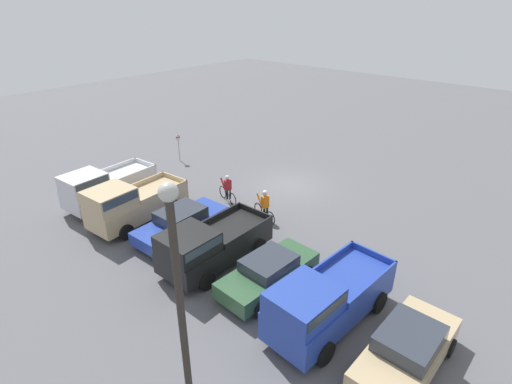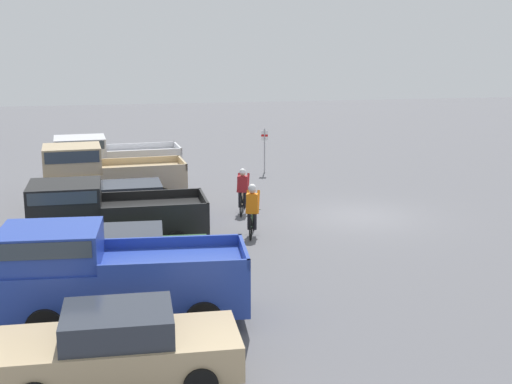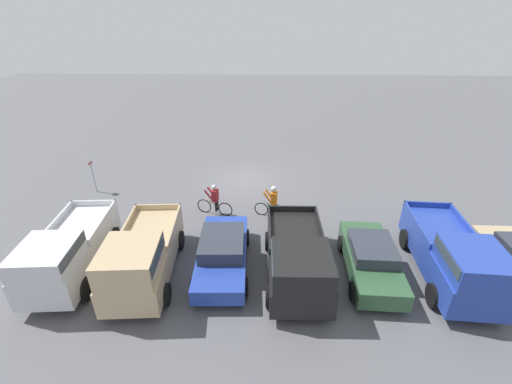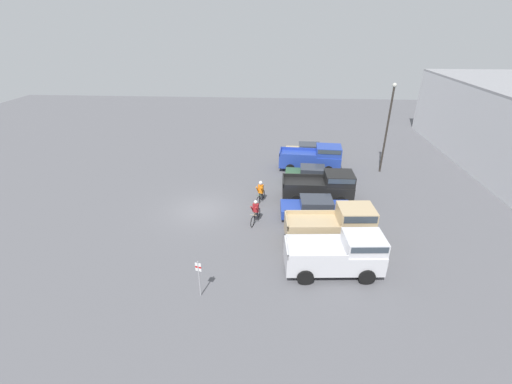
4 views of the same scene
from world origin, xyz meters
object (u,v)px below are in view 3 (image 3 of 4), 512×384
Objects in this scene: pickup_truck_0 at (454,256)px; sedan_2 at (223,252)px; pickup_truck_2 at (142,256)px; cyclist_1 at (273,201)px; fire_lane_sign at (92,171)px; sedan_1 at (371,258)px; pickup_truck_1 at (298,258)px; cyclist_0 at (215,200)px; pickup_truck_3 at (68,252)px.

pickup_truck_0 is 8.41m from sedan_2.
pickup_truck_2 is 6.73m from cyclist_1.
fire_lane_sign is (7.81, -6.18, 0.53)m from sedan_2.
sedan_1 is 0.86× the size of pickup_truck_1.
cyclist_1 reaches higher than sedan_1.
cyclist_0 is (3.66, -4.75, -0.29)m from pickup_truck_1.
pickup_truck_2 reaches higher than pickup_truck_3.
cyclist_0 is (9.23, -4.58, -0.38)m from pickup_truck_0.
sedan_1 is 7.70m from cyclist_0.
pickup_truck_0 is 7.75m from cyclist_1.
pickup_truck_3 is at bearing 2.53° from sedan_1.
pickup_truck_0 is 1.22× the size of sedan_1.
pickup_truck_2 is 2.88× the size of cyclist_0.
fire_lane_sign is at bearing -17.48° from cyclist_0.
sedan_1 is 14.87m from fire_lane_sign.
pickup_truck_2 reaches higher than cyclist_0.
fire_lane_sign is at bearing -54.61° from pickup_truck_2.
pickup_truck_3 is at bearing 44.82° from cyclist_0.
cyclist_1 is (-2.00, -3.81, 0.14)m from sedan_2.
cyclist_0 is (-4.72, -4.69, -0.36)m from pickup_truck_3.
cyclist_0 is at bearing -52.42° from pickup_truck_1.
pickup_truck_0 is 10.31m from cyclist_0.
sedan_2 is at bearing 62.29° from cyclist_1.
sedan_2 is 5.64m from pickup_truck_3.
pickup_truck_2 reaches higher than fire_lane_sign.
pickup_truck_0 is 1.05× the size of pickup_truck_1.
sedan_1 is at bearing 177.82° from sedan_2.
cyclist_0 is at bearing -26.40° from pickup_truck_0.
sedan_1 is at bearing 131.83° from cyclist_1.
cyclist_0 is 1.01× the size of cyclist_1.
pickup_truck_2 is at bearing 175.53° from pickup_truck_3.
fire_lane_sign is (9.81, -2.37, 0.39)m from cyclist_1.
pickup_truck_2 is at bearing 68.70° from cyclist_0.
sedan_2 is at bearing 102.06° from cyclist_0.
fire_lane_sign reaches higher than sedan_1.
sedan_2 is (2.80, -0.77, -0.36)m from pickup_truck_1.
cyclist_1 is at bearing -117.71° from sedan_2.
sedan_1 is at bearing 154.52° from fire_lane_sign.
pickup_truck_1 is 6.00m from cyclist_0.
pickup_truck_1 is 1.08× the size of sedan_2.
sedan_1 is 0.85× the size of pickup_truck_2.
cyclist_0 is at bearing 162.52° from fire_lane_sign.
cyclist_0 is 0.89× the size of fire_lane_sign.
cyclist_0 is (0.85, -3.99, 0.08)m from sedan_2.
pickup_truck_3 is (8.38, -0.06, 0.07)m from pickup_truck_1.
fire_lane_sign reaches higher than cyclist_1.
sedan_1 is (2.77, -0.38, -0.45)m from pickup_truck_0.
pickup_truck_2 reaches higher than pickup_truck_0.
pickup_truck_0 is 5.57m from pickup_truck_1.
pickup_truck_3 is 6.67m from cyclist_0.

